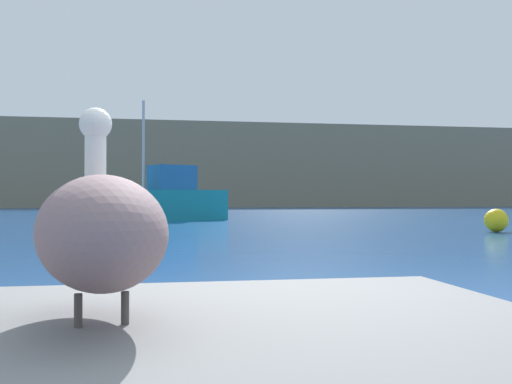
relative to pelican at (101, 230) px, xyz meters
The scene contains 4 objects.
hillside_backdrop 69.26m from the pelican, 89.23° to the left, with size 140.00×11.86×9.51m, color #7F755B.
pelican is the anchor object (origin of this frame).
fishing_boat_teal 25.60m from the pelican, 86.94° to the left, with size 5.20×3.60×5.40m.
mooring_buoy 17.90m from the pelican, 53.41° to the left, with size 0.71×0.71×0.71m, color yellow.
Camera 1 is at (-0.76, -3.22, 1.04)m, focal length 42.14 mm.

